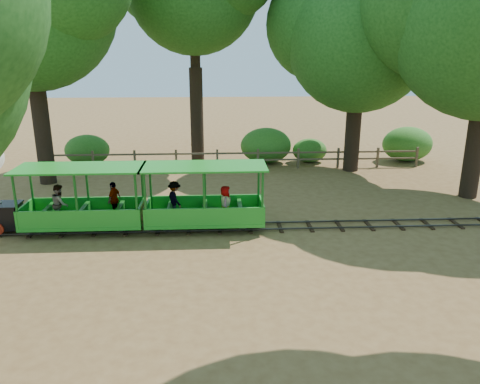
{
  "coord_description": "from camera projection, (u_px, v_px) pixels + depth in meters",
  "views": [
    {
      "loc": [
        -1.12,
        -14.39,
        5.66
      ],
      "look_at": [
        -0.3,
        0.5,
        1.11
      ],
      "focal_mm": 35.0,
      "sensor_mm": 36.0,
      "label": 1
    }
  ],
  "objects": [
    {
      "name": "shrub_mid_w",
      "position": [
        266.0,
        145.0,
        24.15
      ],
      "size": [
        2.63,
        2.02,
        1.82
      ],
      "primitive_type": "ellipsoid",
      "color": "#2D6B1E",
      "rests_on": "ground"
    },
    {
      "name": "shrub_west",
      "position": [
        87.0,
        150.0,
        23.7
      ],
      "size": [
        2.25,
        1.73,
        1.55
      ],
      "primitive_type": "ellipsoid",
      "color": "#2D6B1E",
      "rests_on": "ground"
    },
    {
      "name": "carriage_rear",
      "position": [
        202.0,
        205.0,
        15.14
      ],
      "size": [
        3.95,
        1.61,
        2.05
      ],
      "color": "#1F9123",
      "rests_on": "track"
    },
    {
      "name": "fence",
      "position": [
        238.0,
        158.0,
        22.92
      ],
      "size": [
        18.1,
        0.1,
        1.0
      ],
      "color": "brown",
      "rests_on": "ground"
    },
    {
      "name": "track",
      "position": [
        250.0,
        226.0,
        15.43
      ],
      "size": [
        22.0,
        1.0,
        0.1
      ],
      "color": "#3F3D3A",
      "rests_on": "ground"
    },
    {
      "name": "ground",
      "position": [
        250.0,
        228.0,
        15.45
      ],
      "size": [
        90.0,
        90.0,
        0.0
      ],
      "primitive_type": "plane",
      "color": "olive",
      "rests_on": "ground"
    },
    {
      "name": "shrub_east",
      "position": [
        407.0,
        144.0,
        24.54
      ],
      "size": [
        2.61,
        2.01,
        1.81
      ],
      "primitive_type": "ellipsoid",
      "color": "#2D6B1E",
      "rests_on": "ground"
    },
    {
      "name": "carriage_front",
      "position": [
        83.0,
        207.0,
        14.92
      ],
      "size": [
        3.95,
        1.61,
        2.05
      ],
      "color": "#1F9123",
      "rests_on": "track"
    },
    {
      "name": "oak_ne",
      "position": [
        359.0,
        31.0,
        21.1
      ],
      "size": [
        8.26,
        7.27,
        9.42
      ],
      "color": "#2D2116",
      "rests_on": "ground"
    },
    {
      "name": "shrub_mid_e",
      "position": [
        310.0,
        151.0,
        24.35
      ],
      "size": [
        1.79,
        1.37,
        1.24
      ],
      "primitive_type": "ellipsoid",
      "color": "#2D6B1E",
      "rests_on": "ground"
    }
  ]
}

